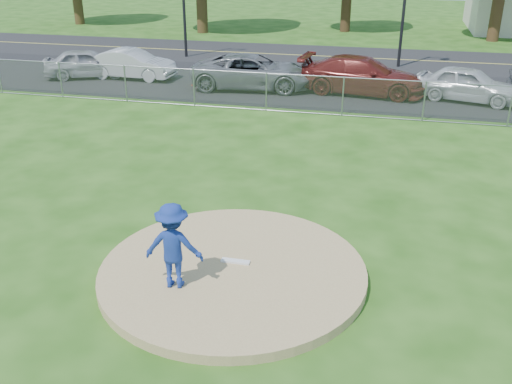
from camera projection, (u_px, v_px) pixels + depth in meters
The scene contains 13 objects.
ground at pixel (308, 129), 20.49m from camera, with size 120.00×120.00×0.00m, color #1F4B10.
pitchers_mound at pixel (233, 271), 11.58m from camera, with size 5.40×5.40×0.20m, color tan.
pitching_rubber at pixel (235, 261), 11.70m from camera, with size 0.60×0.15×0.04m, color white.
chain_link_fence at pixel (317, 95), 21.96m from camera, with size 40.00×0.06×1.50m, color gray.
parking_lot at pixel (330, 87), 26.26m from camera, with size 50.00×8.00×0.01m, color black.
street at pixel (345, 57), 32.92m from camera, with size 60.00×7.00×0.01m, color black.
pitcher at pixel (173, 246), 10.61m from camera, with size 1.10×0.63×1.70m, color navy.
traffic_cone at pixel (196, 77), 26.49m from camera, with size 0.39×0.39×0.77m, color #EA3C0C.
parked_car_silver at pixel (87, 63), 27.84m from camera, with size 1.63×4.06×1.38m, color #AAAAAE.
parked_car_white at pixel (132, 64), 27.65m from camera, with size 1.47×4.22×1.39m, color silver.
parked_car_gray at pixel (253, 72), 25.76m from camera, with size 2.53×5.49×1.52m, color slate.
parked_car_darkred at pixel (362, 75), 24.88m from camera, with size 2.23×5.48×1.59m, color maroon.
parked_car_pearl at pixel (468, 84), 23.76m from camera, with size 1.69×4.19×1.43m, color silver.
Camera 1 is at (2.79, -9.53, 6.29)m, focal length 40.00 mm.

